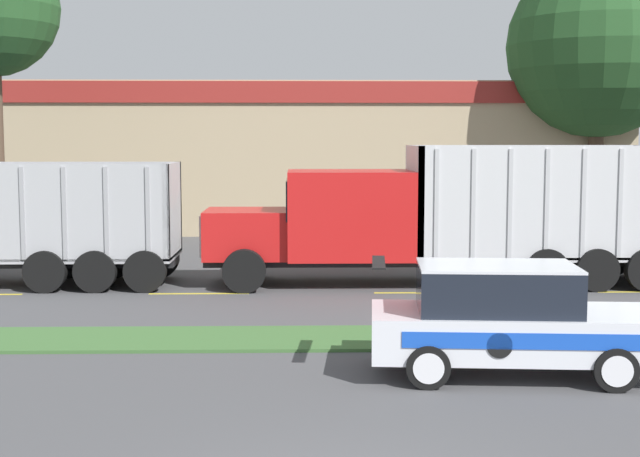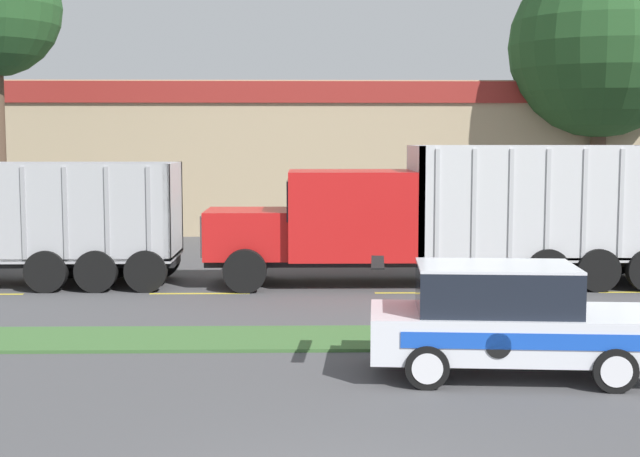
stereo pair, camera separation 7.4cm
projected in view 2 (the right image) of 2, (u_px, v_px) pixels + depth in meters
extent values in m
cube|color=#3D6633|center=(327.00, 338.00, 16.39)|extent=(120.00, 1.96, 0.06)
cube|color=yellow|center=(200.00, 293.00, 21.29)|extent=(2.40, 0.14, 0.01)
cube|color=yellow|center=(425.00, 293.00, 21.40)|extent=(2.40, 0.14, 0.01)
cube|color=black|center=(431.00, 260.00, 22.69)|extent=(11.42, 1.39, 0.18)
cube|color=red|center=(248.00, 233.00, 22.53)|extent=(2.09, 2.08, 1.20)
cube|color=#B7B7BC|center=(205.00, 233.00, 22.51)|extent=(0.06, 1.77, 1.02)
cube|color=red|center=(351.00, 214.00, 22.53)|extent=(3.12, 2.53, 2.18)
cube|color=black|center=(288.00, 199.00, 22.46)|extent=(0.04, 2.15, 0.98)
cylinder|color=silver|center=(420.00, 192.00, 21.68)|extent=(0.14, 0.14, 1.21)
cube|color=silver|center=(533.00, 254.00, 22.72)|extent=(6.20, 2.53, 0.12)
cube|color=silver|center=(415.00, 200.00, 22.53)|extent=(0.16, 2.53, 2.76)
cube|color=silver|center=(547.00, 203.00, 21.40)|extent=(6.20, 0.16, 2.76)
cube|color=silver|center=(522.00, 197.00, 23.76)|extent=(6.20, 0.16, 2.76)
cube|color=#B2B2B7|center=(437.00, 204.00, 21.25)|extent=(0.10, 0.04, 2.62)
cube|color=#B2B2B7|center=(474.00, 204.00, 21.27)|extent=(0.10, 0.04, 2.62)
cube|color=#B2B2B7|center=(511.00, 204.00, 21.29)|extent=(0.10, 0.04, 2.62)
cube|color=#B2B2B7|center=(548.00, 204.00, 21.30)|extent=(0.10, 0.04, 2.62)
cube|color=#B2B2B7|center=(585.00, 204.00, 21.32)|extent=(0.10, 0.04, 2.62)
cube|color=#B2B2B7|center=(621.00, 204.00, 21.34)|extent=(0.10, 0.04, 2.62)
cylinder|color=black|center=(245.00, 271.00, 21.37)|extent=(1.05, 0.30, 1.05)
cylinder|color=black|center=(251.00, 257.00, 23.85)|extent=(1.05, 0.30, 1.05)
cylinder|color=black|center=(613.00, 257.00, 24.03)|extent=(1.05, 0.30, 1.05)
cylinder|color=black|center=(598.00, 270.00, 21.53)|extent=(1.05, 0.30, 1.05)
cylinder|color=black|center=(567.00, 257.00, 24.01)|extent=(1.05, 0.30, 1.05)
cylinder|color=black|center=(547.00, 270.00, 21.51)|extent=(1.05, 0.30, 1.05)
cylinder|color=black|center=(522.00, 257.00, 23.99)|extent=(1.05, 0.30, 1.05)
cube|color=#ADADB2|center=(59.00, 255.00, 22.54)|extent=(5.96, 2.33, 0.12)
cube|color=#ADADB2|center=(173.00, 209.00, 22.48)|extent=(0.16, 2.33, 2.34)
cube|color=#ADADB2|center=(46.00, 213.00, 21.34)|extent=(5.96, 0.16, 2.34)
cube|color=#ADADB2|center=(69.00, 206.00, 23.50)|extent=(5.96, 0.16, 2.34)
cube|color=#99999E|center=(23.00, 213.00, 21.23)|extent=(0.10, 0.04, 2.22)
cube|color=#99999E|center=(65.00, 213.00, 21.25)|extent=(0.10, 0.04, 2.22)
cube|color=#99999E|center=(107.00, 213.00, 21.27)|extent=(0.10, 0.04, 2.22)
cube|color=#99999E|center=(149.00, 213.00, 21.29)|extent=(0.10, 0.04, 2.22)
cylinder|color=black|center=(146.00, 271.00, 21.47)|extent=(1.02, 0.30, 1.02)
cylinder|color=black|center=(161.00, 258.00, 23.75)|extent=(1.02, 0.30, 1.02)
cylinder|color=black|center=(96.00, 271.00, 21.45)|extent=(1.02, 0.30, 1.02)
cylinder|color=black|center=(116.00, 259.00, 23.72)|extent=(1.02, 0.30, 1.02)
cylinder|color=black|center=(46.00, 271.00, 21.42)|extent=(1.02, 0.30, 1.02)
cylinder|color=black|center=(71.00, 259.00, 23.70)|extent=(1.02, 0.30, 1.02)
cube|color=silver|center=(512.00, 333.00, 13.86)|extent=(4.52, 2.13, 0.69)
cube|color=black|center=(496.00, 289.00, 13.81)|extent=(2.54, 1.75, 0.69)
cube|color=silver|center=(496.00, 266.00, 13.78)|extent=(2.54, 1.75, 0.04)
cube|color=black|center=(378.00, 262.00, 13.89)|extent=(0.32, 1.43, 0.03)
cube|color=blue|center=(521.00, 342.00, 12.97)|extent=(3.50, 0.30, 0.24)
cylinder|color=black|center=(498.00, 346.00, 12.99)|extent=(0.38, 0.04, 0.38)
cylinder|color=black|center=(615.00, 370.00, 12.97)|extent=(0.67, 0.25, 0.66)
cylinder|color=silver|center=(617.00, 372.00, 12.87)|extent=(0.46, 0.05, 0.46)
cylinder|color=black|center=(587.00, 344.00, 14.65)|extent=(0.67, 0.25, 0.66)
cylinder|color=silver|center=(586.00, 342.00, 14.76)|extent=(0.46, 0.05, 0.46)
cylinder|color=black|center=(427.00, 367.00, 13.14)|extent=(0.67, 0.25, 0.66)
cylinder|color=silver|center=(427.00, 369.00, 13.04)|extent=(0.46, 0.05, 0.46)
cylinder|color=black|center=(421.00, 341.00, 14.82)|extent=(0.67, 0.25, 0.66)
cylinder|color=silver|center=(421.00, 340.00, 14.93)|extent=(0.46, 0.05, 0.46)
cube|color=tan|center=(204.00, 156.00, 39.36)|extent=(34.32, 12.00, 5.88)
cube|color=maroon|center=(185.00, 92.00, 33.10)|extent=(32.61, 0.10, 0.80)
cylinder|color=brown|center=(597.00, 167.00, 33.32)|extent=(0.57, 0.57, 5.25)
sphere|color=#234C23|center=(601.00, 46.00, 32.87)|extent=(6.77, 6.77, 6.77)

